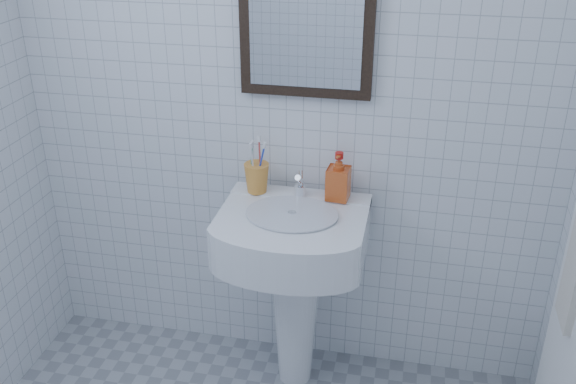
# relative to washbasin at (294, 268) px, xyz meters

# --- Properties ---
(wall_back) EXTENTS (2.20, 0.02, 2.50)m
(wall_back) POSITION_rel_washbasin_xyz_m (-0.08, 0.21, 0.67)
(wall_back) COLOR white
(wall_back) RESTS_ON ground
(washbasin) EXTENTS (0.56, 0.41, 0.86)m
(washbasin) POSITION_rel_washbasin_xyz_m (0.00, 0.00, 0.00)
(washbasin) COLOR white
(washbasin) RESTS_ON ground
(faucet) EXTENTS (0.05, 0.10, 0.11)m
(faucet) POSITION_rel_washbasin_xyz_m (0.00, 0.10, 0.32)
(faucet) COLOR white
(faucet) RESTS_ON washbasin
(toothbrush_cup) EXTENTS (0.12, 0.12, 0.12)m
(toothbrush_cup) POSITION_rel_washbasin_xyz_m (-0.18, 0.11, 0.34)
(toothbrush_cup) COLOR orange
(toothbrush_cup) RESTS_ON washbasin
(soap_dispenser) EXTENTS (0.09, 0.10, 0.19)m
(soap_dispenser) POSITION_rel_washbasin_xyz_m (0.15, 0.11, 0.37)
(soap_dispenser) COLOR red
(soap_dispenser) RESTS_ON washbasin
(wall_mirror) EXTENTS (0.50, 0.04, 0.62)m
(wall_mirror) POSITION_rel_washbasin_xyz_m (-0.00, 0.19, 0.97)
(wall_mirror) COLOR black
(wall_mirror) RESTS_ON wall_back
(hand_towel) EXTENTS (0.03, 0.16, 0.38)m
(hand_towel) POSITION_rel_washbasin_xyz_m (0.96, -0.28, 0.29)
(hand_towel) COLOR beige
(hand_towel) RESTS_ON towel_ring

